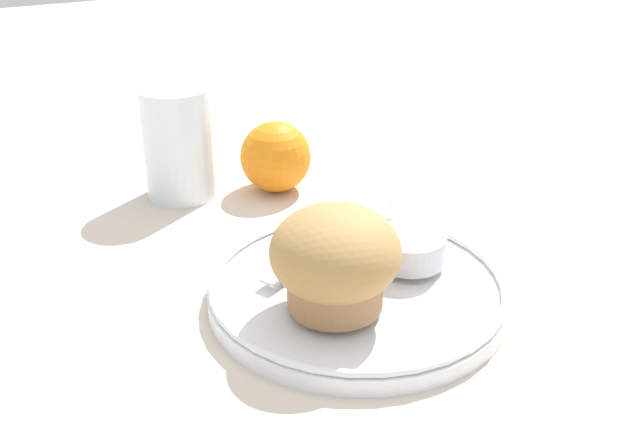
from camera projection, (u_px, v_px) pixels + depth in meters
The scene contains 8 objects.
ground_plane at pixel (349, 292), 0.59m from camera, with size 3.00×3.00×0.00m, color beige.
plate at pixel (360, 288), 0.57m from camera, with size 0.24×0.24×0.02m.
muffin at pixel (335, 259), 0.52m from camera, with size 0.10×0.10×0.08m.
cream_ramekin at pixel (409, 247), 0.59m from camera, with size 0.06×0.06×0.02m.
berry_pair at pixel (316, 257), 0.58m from camera, with size 0.03×0.02×0.02m.
butter_knife at pixel (332, 240), 0.62m from camera, with size 0.17×0.09×0.00m.
orange_fruit at pixel (276, 157), 0.75m from camera, with size 0.08×0.08×0.08m.
juice_glass at pixel (179, 143), 0.73m from camera, with size 0.07×0.07×0.12m.
Camera 1 is at (-0.25, -0.43, 0.32)m, focal length 40.00 mm.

